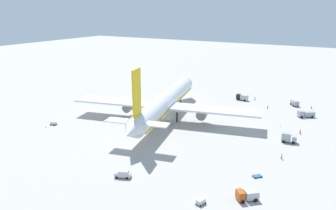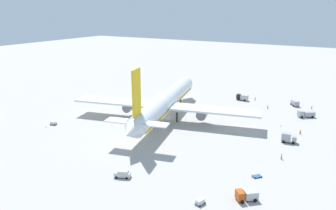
% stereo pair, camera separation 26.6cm
% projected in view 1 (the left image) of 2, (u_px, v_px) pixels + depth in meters
% --- Properties ---
extents(ground_plane, '(600.00, 600.00, 0.00)m').
position_uv_depth(ground_plane, '(166.00, 118.00, 131.91)').
color(ground_plane, '#ADA8A0').
extents(airliner, '(76.20, 74.12, 25.35)m').
position_uv_depth(airliner, '(165.00, 102.00, 128.70)').
color(airliner, silver).
rests_on(airliner, ground).
extents(service_truck_0, '(5.57, 6.76, 2.75)m').
position_uv_depth(service_truck_0, '(306.00, 114.00, 132.75)').
color(service_truck_0, '#999EA5').
rests_on(service_truck_0, ground).
extents(service_truck_2, '(2.93, 5.54, 2.75)m').
position_uv_depth(service_truck_2, '(242.00, 97.00, 157.17)').
color(service_truck_2, black).
rests_on(service_truck_2, ground).
extents(service_truck_3, '(5.07, 5.28, 2.52)m').
position_uv_depth(service_truck_3, '(247.00, 195.00, 75.37)').
color(service_truck_3, '#BF4C14').
rests_on(service_truck_3, ground).
extents(service_truck_4, '(5.05, 4.38, 2.56)m').
position_uv_depth(service_truck_4, '(295.00, 103.00, 148.23)').
color(service_truck_4, '#999EA5').
rests_on(service_truck_4, ground).
extents(service_truck_5, '(3.03, 5.00, 3.16)m').
position_uv_depth(service_truck_5, '(288.00, 138.00, 107.80)').
color(service_truck_5, '#999EA5').
rests_on(service_truck_5, ground).
extents(service_van, '(3.31, 4.63, 1.97)m').
position_uv_depth(service_van, '(123.00, 174.00, 85.58)').
color(service_van, silver).
rests_on(service_van, ground).
extents(baggage_cart_0, '(2.10, 3.06, 1.29)m').
position_uv_depth(baggage_cart_0, '(53.00, 123.00, 124.22)').
color(baggage_cart_0, gray).
rests_on(baggage_cart_0, ground).
extents(baggage_cart_1, '(3.03, 2.10, 1.25)m').
position_uv_depth(baggage_cart_1, '(201.00, 201.00, 73.93)').
color(baggage_cart_1, gray).
rests_on(baggage_cart_1, ground).
extents(baggage_cart_2, '(2.69, 2.64, 0.40)m').
position_uv_depth(baggage_cart_2, '(257.00, 176.00, 85.96)').
color(baggage_cart_2, '#26598C').
rests_on(baggage_cart_2, ground).
extents(ground_worker_0, '(0.48, 0.48, 1.72)m').
position_uv_depth(ground_worker_0, '(312.00, 107.00, 143.87)').
color(ground_worker_0, '#3F3F47').
rests_on(ground_worker_0, ground).
extents(ground_worker_1, '(0.52, 0.52, 1.77)m').
position_uv_depth(ground_worker_1, '(300.00, 132.00, 114.96)').
color(ground_worker_1, black).
rests_on(ground_worker_1, ground).
extents(ground_worker_2, '(0.56, 0.56, 1.74)m').
position_uv_depth(ground_worker_2, '(282.00, 156.00, 95.95)').
color(ground_worker_2, '#3F3F47').
rests_on(ground_worker_2, ground).
extents(ground_worker_3, '(0.51, 0.51, 1.71)m').
position_uv_depth(ground_worker_3, '(268.00, 107.00, 144.14)').
color(ground_worker_3, black).
rests_on(ground_worker_3, ground).
extents(ground_worker_4, '(0.47, 0.47, 1.79)m').
position_uv_depth(ground_worker_4, '(255.00, 98.00, 157.36)').
color(ground_worker_4, '#3F3F47').
rests_on(ground_worker_4, ground).
extents(traffic_cone_0, '(0.36, 0.36, 0.55)m').
position_uv_depth(traffic_cone_0, '(46.00, 127.00, 121.43)').
color(traffic_cone_0, orange).
rests_on(traffic_cone_0, ground).
extents(traffic_cone_1, '(0.36, 0.36, 0.55)m').
position_uv_depth(traffic_cone_1, '(281.00, 126.00, 122.55)').
color(traffic_cone_1, orange).
rests_on(traffic_cone_1, ground).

